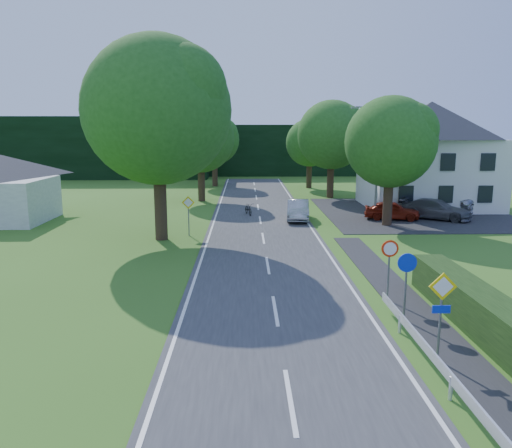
{
  "coord_description": "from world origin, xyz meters",
  "views": [
    {
      "loc": [
        -1.05,
        -4.88,
        6.4
      ],
      "look_at": [
        -0.56,
        17.98,
        2.04
      ],
      "focal_mm": 35.0,
      "sensor_mm": 36.0,
      "label": 1
    }
  ],
  "objects_px": {
    "parked_car_grey": "(436,209)",
    "parasol": "(389,197)",
    "moving_car": "(298,210)",
    "parked_car_silver_b": "(475,200)",
    "motorcycle": "(248,209)",
    "parked_car_red": "(392,210)",
    "streetlight": "(376,157)"
  },
  "relations": [
    {
      "from": "parked_car_grey",
      "to": "parasol",
      "type": "height_order",
      "value": "parasol"
    },
    {
      "from": "moving_car",
      "to": "parked_car_silver_b",
      "type": "bearing_deg",
      "value": 20.72
    },
    {
      "from": "parked_car_silver_b",
      "to": "parasol",
      "type": "height_order",
      "value": "parasol"
    },
    {
      "from": "motorcycle",
      "to": "parked_car_red",
      "type": "height_order",
      "value": "parked_car_red"
    },
    {
      "from": "parasol",
      "to": "moving_car",
      "type": "bearing_deg",
      "value": -150.4
    },
    {
      "from": "moving_car",
      "to": "parked_car_silver_b",
      "type": "xyz_separation_m",
      "value": [
        14.55,
        3.93,
        0.08
      ]
    },
    {
      "from": "motorcycle",
      "to": "parked_car_silver_b",
      "type": "distance_m",
      "value": 18.15
    },
    {
      "from": "parked_car_grey",
      "to": "parked_car_red",
      "type": "bearing_deg",
      "value": 126.82
    },
    {
      "from": "parked_car_red",
      "to": "parked_car_grey",
      "type": "xyz_separation_m",
      "value": [
        3.22,
        0.14,
        0.05
      ]
    },
    {
      "from": "streetlight",
      "to": "motorcycle",
      "type": "relative_size",
      "value": 4.65
    },
    {
      "from": "moving_car",
      "to": "parked_car_red",
      "type": "height_order",
      "value": "moving_car"
    },
    {
      "from": "parked_car_silver_b",
      "to": "moving_car",
      "type": "bearing_deg",
      "value": 77.69
    },
    {
      "from": "motorcycle",
      "to": "parked_car_red",
      "type": "distance_m",
      "value": 10.49
    },
    {
      "from": "parked_car_silver_b",
      "to": "streetlight",
      "type": "bearing_deg",
      "value": 86.12
    },
    {
      "from": "streetlight",
      "to": "parked_car_grey",
      "type": "xyz_separation_m",
      "value": [
        4.59,
        0.19,
        -3.72
      ]
    },
    {
      "from": "moving_car",
      "to": "motorcycle",
      "type": "bearing_deg",
      "value": 153.56
    },
    {
      "from": "parasol",
      "to": "parked_car_red",
      "type": "bearing_deg",
      "value": -103.02
    },
    {
      "from": "moving_car",
      "to": "parasol",
      "type": "distance_m",
      "value": 8.92
    },
    {
      "from": "moving_car",
      "to": "motorcycle",
      "type": "xyz_separation_m",
      "value": [
        -3.52,
        2.2,
        -0.26
      ]
    },
    {
      "from": "parked_car_grey",
      "to": "parked_car_silver_b",
      "type": "height_order",
      "value": "parked_car_silver_b"
    },
    {
      "from": "parked_car_grey",
      "to": "parasol",
      "type": "distance_m",
      "value": 4.83
    },
    {
      "from": "parked_car_red",
      "to": "parasol",
      "type": "bearing_deg",
      "value": -0.53
    },
    {
      "from": "motorcycle",
      "to": "parked_car_grey",
      "type": "height_order",
      "value": "parked_car_grey"
    },
    {
      "from": "parked_car_silver_b",
      "to": "parked_car_grey",
      "type": "bearing_deg",
      "value": 102.23
    },
    {
      "from": "moving_car",
      "to": "parked_car_silver_b",
      "type": "height_order",
      "value": "parked_car_silver_b"
    },
    {
      "from": "parked_car_grey",
      "to": "streetlight",
      "type": "bearing_deg",
      "value": 126.7
    },
    {
      "from": "moving_car",
      "to": "parasol",
      "type": "bearing_deg",
      "value": 35.21
    },
    {
      "from": "parasol",
      "to": "streetlight",
      "type": "bearing_deg",
      "value": -118.11
    },
    {
      "from": "parked_car_silver_b",
      "to": "parasol",
      "type": "distance_m",
      "value": 6.82
    },
    {
      "from": "parked_car_red",
      "to": "parked_car_grey",
      "type": "bearing_deg",
      "value": -75.02
    },
    {
      "from": "motorcycle",
      "to": "parked_car_grey",
      "type": "distance_m",
      "value": 13.63
    },
    {
      "from": "parasol",
      "to": "motorcycle",
      "type": "bearing_deg",
      "value": -168.95
    }
  ]
}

